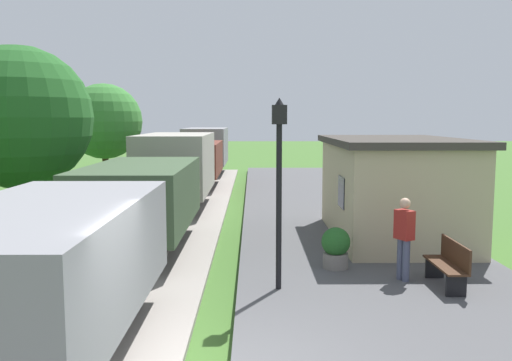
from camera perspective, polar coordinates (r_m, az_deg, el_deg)
freight_train at (r=21.55m, az=-8.11°, el=1.05°), size 2.50×32.60×2.72m
station_hut at (r=15.50m, az=14.20°, el=-0.73°), size 3.50×5.80×2.78m
bench_near_hut at (r=11.41m, az=19.66°, el=-8.23°), size 0.42×1.50×0.91m
bench_down_platform at (r=20.41m, az=10.55°, el=-1.57°), size 0.42×1.50×0.91m
person_waiting at (r=11.49m, az=15.33°, el=-5.62°), size 0.39×0.45×1.71m
potted_planter at (r=12.20m, az=8.40°, el=-6.97°), size 0.64×0.64×0.92m
lamp_post_near at (r=10.30m, az=2.45°, el=2.33°), size 0.28×0.28×3.70m
tree_trackside_far at (r=18.25m, az=-23.64°, el=6.08°), size 4.40×4.40×5.79m
tree_field_left at (r=25.15m, az=-15.70°, el=6.00°), size 3.35×3.35×5.12m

